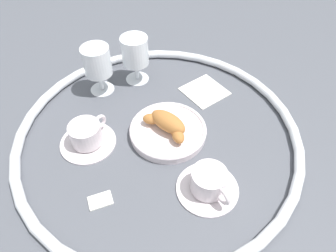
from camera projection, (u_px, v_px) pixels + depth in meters
name	position (u px, v px, depth m)	size (l,w,h in m)	color
ground_plane	(158.00, 136.00, 0.77)	(2.20, 2.20, 0.00)	#4C4F56
table_chrome_rim	(158.00, 133.00, 0.76)	(0.70, 0.70, 0.02)	silver
pastry_plate	(168.00, 131.00, 0.77)	(0.19, 0.19, 0.02)	silver
croissant_large	(167.00, 123.00, 0.74)	(0.13, 0.09, 0.04)	#AD6B33
coffee_cup_near	(87.00, 136.00, 0.74)	(0.14, 0.14, 0.06)	silver
coffee_cup_far	(209.00, 183.00, 0.65)	(0.14, 0.14, 0.06)	silver
juice_glass_left	(135.00, 52.00, 0.85)	(0.08, 0.08, 0.14)	white
juice_glass_right	(97.00, 63.00, 0.82)	(0.08, 0.08, 0.14)	white
sugar_packet	(100.00, 200.00, 0.65)	(0.05, 0.03, 0.01)	white
folded_napkin	(205.00, 91.00, 0.88)	(0.11, 0.11, 0.01)	silver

